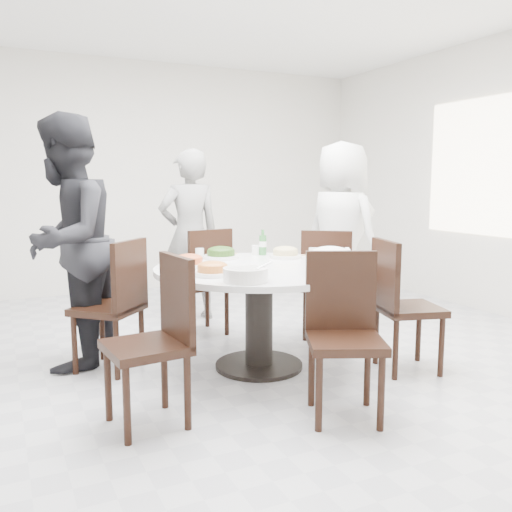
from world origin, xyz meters
name	(u,v)px	position (x,y,z in m)	size (l,w,h in m)	color
floor	(231,359)	(0.00, 0.00, 0.00)	(6.00, 6.00, 0.01)	silver
wall_back	(135,177)	(0.00, 3.00, 1.40)	(6.00, 0.01, 2.80)	silver
dining_table	(259,317)	(0.11, -0.26, 0.38)	(1.50, 1.50, 0.75)	white
chair_ne	(327,283)	(1.00, 0.21, 0.47)	(0.42, 0.42, 0.95)	black
chair_n	(200,281)	(0.02, 0.76, 0.47)	(0.42, 0.42, 0.95)	black
chair_nw	(108,305)	(-0.89, 0.17, 0.47)	(0.42, 0.42, 0.95)	black
chair_sw	(146,343)	(-0.87, -0.84, 0.47)	(0.42, 0.42, 0.95)	black
chair_s	(346,338)	(0.18, -1.24, 0.47)	(0.42, 0.42, 0.95)	black
chair_se	(409,306)	(1.05, -0.77, 0.47)	(0.42, 0.42, 0.95)	black
diner_right	(341,234)	(1.34, 0.51, 0.86)	(0.84, 0.55, 1.72)	white
diner_middle	(189,236)	(0.11, 1.28, 0.83)	(0.61, 0.40, 1.66)	black
diner_left	(67,242)	(-1.12, 0.39, 0.92)	(0.89, 0.70, 1.84)	black
dish_greens	(221,254)	(0.01, 0.23, 0.79)	(0.28, 0.28, 0.07)	white
dish_pale	(285,254)	(0.49, 0.04, 0.78)	(0.25, 0.25, 0.07)	white
dish_orange	(189,262)	(-0.35, -0.06, 0.78)	(0.25, 0.25, 0.07)	white
dish_redbrown	(327,261)	(0.59, -0.42, 0.78)	(0.25, 0.25, 0.06)	white
dish_tofu	(213,270)	(-0.32, -0.46, 0.78)	(0.25, 0.25, 0.07)	white
rice_bowl	(331,263)	(0.44, -0.69, 0.82)	(0.30, 0.30, 0.13)	silver
soup_bowl	(246,275)	(-0.21, -0.74, 0.79)	(0.28, 0.28, 0.09)	white
beverage_bottle	(263,242)	(0.40, 0.27, 0.86)	(0.06, 0.06, 0.21)	#2E7435
tea_cups	(226,251)	(0.11, 0.35, 0.79)	(0.07, 0.07, 0.08)	white
chopsticks	(226,255)	(0.11, 0.37, 0.76)	(0.24, 0.04, 0.01)	tan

